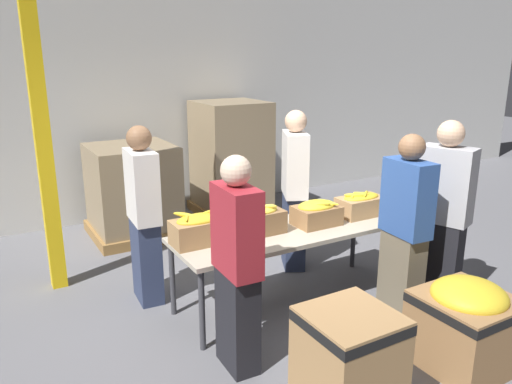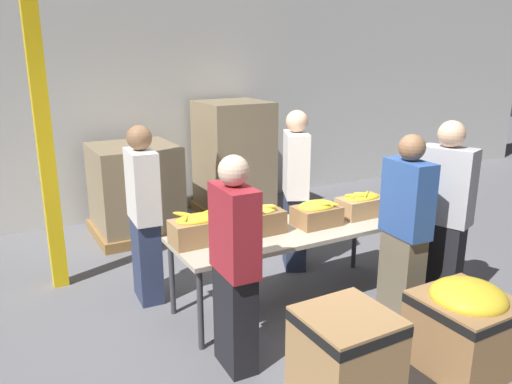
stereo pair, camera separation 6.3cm
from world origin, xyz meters
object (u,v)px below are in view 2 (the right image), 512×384
(volunteer_1, at_px, (235,267))
(volunteer_2, at_px, (144,216))
(banana_box_2, at_px, (317,213))
(banana_box_3, at_px, (361,205))
(volunteer_3, at_px, (405,230))
(donation_bin_1, at_px, (465,323))
(sorting_table, at_px, (291,235))
(banana_box_1, at_px, (259,220))
(donation_bin_0, at_px, (345,363))
(volunteer_4, at_px, (443,218))
(banana_box_0, at_px, (199,228))
(pallet_stack_1, at_px, (234,159))
(volunteer_0, at_px, (295,191))
(pallet_stack_0, at_px, (135,191))
(support_pillar, at_px, (38,89))

(volunteer_1, xyz_separation_m, volunteer_2, (-0.25, 1.39, 0.02))
(banana_box_2, xyz_separation_m, banana_box_3, (0.55, 0.00, -0.00))
(volunteer_3, bearing_deg, donation_bin_1, 175.82)
(banana_box_2, height_order, volunteer_1, volunteer_1)
(sorting_table, distance_m, banana_box_1, 0.36)
(volunteer_2, distance_m, donation_bin_0, 2.36)
(banana_box_1, xyz_separation_m, donation_bin_0, (-0.25, -1.57, -0.46))
(volunteer_4, bearing_deg, banana_box_1, 41.53)
(banana_box_0, xyz_separation_m, volunteer_4, (2.04, -0.83, 0.00))
(banana_box_2, distance_m, volunteer_1, 1.37)
(banana_box_3, relative_size, pallet_stack_1, 0.29)
(volunteer_0, xyz_separation_m, volunteer_3, (0.21, -1.41, -0.03))
(banana_box_0, distance_m, volunteer_4, 2.20)
(volunteer_3, bearing_deg, volunteer_4, -87.20)
(volunteer_4, bearing_deg, banana_box_0, 47.93)
(volunteer_0, bearing_deg, volunteer_4, 51.08)
(banana_box_1, bearing_deg, banana_box_2, -7.36)
(volunteer_2, distance_m, donation_bin_1, 2.89)
(volunteer_0, bearing_deg, pallet_stack_0, -119.99)
(banana_box_3, xyz_separation_m, volunteer_3, (-0.13, -0.72, -0.02))
(pallet_stack_0, bearing_deg, pallet_stack_1, 7.58)
(donation_bin_0, distance_m, pallet_stack_1, 4.50)
(volunteer_1, relative_size, volunteer_2, 0.97)
(volunteer_3, height_order, donation_bin_0, volunteer_3)
(sorting_table, relative_size, banana_box_3, 4.70)
(banana_box_0, xyz_separation_m, pallet_stack_0, (0.13, 2.46, -0.29))
(banana_box_1, relative_size, volunteer_3, 0.26)
(banana_box_3, distance_m, donation_bin_0, 2.09)
(donation_bin_1, bearing_deg, pallet_stack_0, 108.22)
(banana_box_2, relative_size, banana_box_3, 0.89)
(volunteer_3, bearing_deg, sorting_table, 48.52)
(volunteer_4, xyz_separation_m, donation_bin_1, (-0.57, -0.77, -0.51))
(volunteer_0, height_order, volunteer_1, volunteer_0)
(donation_bin_1, height_order, pallet_stack_0, pallet_stack_0)
(sorting_table, distance_m, volunteer_1, 1.14)
(sorting_table, relative_size, volunteer_2, 1.32)
(sorting_table, relative_size, banana_box_2, 5.29)
(banana_box_0, bearing_deg, support_pillar, 126.21)
(banana_box_1, height_order, donation_bin_0, banana_box_1)
(volunteer_4, height_order, donation_bin_1, volunteer_4)
(sorting_table, distance_m, banana_box_3, 0.85)
(banana_box_0, height_order, volunteer_2, volunteer_2)
(banana_box_1, distance_m, volunteer_3, 1.29)
(banana_box_2, height_order, volunteer_0, volunteer_0)
(volunteer_2, bearing_deg, volunteer_0, 92.26)
(banana_box_0, bearing_deg, banana_box_2, -5.29)
(volunteer_0, distance_m, donation_bin_0, 2.48)
(volunteer_0, bearing_deg, banana_box_1, -26.07)
(volunteer_2, bearing_deg, volunteer_1, 13.84)
(banana_box_1, relative_size, volunteer_0, 0.25)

